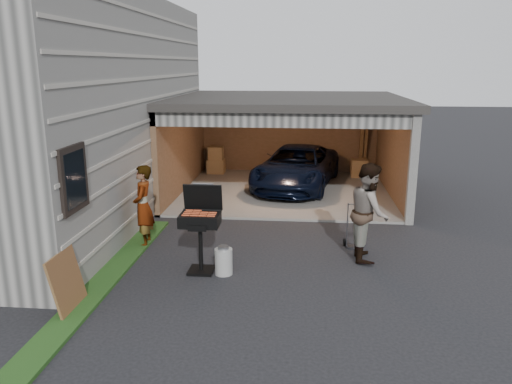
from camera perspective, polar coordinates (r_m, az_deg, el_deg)
ground at (r=9.37m, az=-2.86°, el=-9.71°), size 80.00×80.00×0.00m
house at (r=14.46m, az=-25.04°, el=8.82°), size 7.00×11.00×5.50m
groundcover_strip at (r=9.08m, az=-18.29°, el=-11.08°), size 0.50×8.00×0.06m
garage at (r=15.38m, az=3.56°, el=7.08°), size 6.80×6.30×2.90m
minivan at (r=15.68m, az=4.66°, el=2.65°), size 2.98×4.93×1.28m
woman at (r=10.90m, az=-12.77°, el=-1.59°), size 0.51×0.70×1.77m
man at (r=10.16m, az=12.77°, el=-2.22°), size 0.74×0.95×1.96m
bbq_grill at (r=9.34m, az=-6.37°, el=-3.45°), size 0.73×0.64×1.63m
propane_tank at (r=9.42m, az=-3.72°, el=-7.93°), size 0.39×0.39×0.50m
plywood_panel at (r=8.55m, az=-20.80°, el=-9.62°), size 0.24×0.87×0.96m
hand_truck at (r=11.00m, az=11.05°, el=-5.20°), size 0.41×0.33×0.96m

